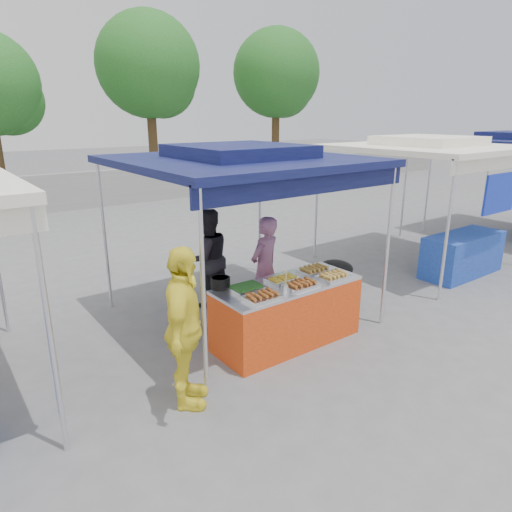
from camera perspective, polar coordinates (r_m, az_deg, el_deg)
ground_plane at (r=6.43m, az=3.25°, el=-10.27°), size 80.00×80.00×0.00m
back_wall at (r=15.97m, az=-23.07°, el=7.34°), size 40.00×0.25×1.20m
main_canopy at (r=6.50m, az=-1.99°, el=11.97°), size 3.20×3.20×2.57m
neighbor_stall_right at (r=9.65m, az=22.30°, el=7.82°), size 3.20×3.20×2.57m
tree_2 at (r=19.30m, az=-12.94°, el=21.70°), size 3.92×3.92×6.74m
tree_3 at (r=22.44m, az=2.77°, el=21.40°), size 3.92×3.92×6.74m
vendor_table at (r=6.17m, az=3.91°, el=-7.10°), size 2.00×0.80×0.85m
food_tray_fl at (r=5.46m, az=0.75°, el=-5.13°), size 0.42×0.30×0.07m
food_tray_fm at (r=5.86m, az=5.63°, el=-3.65°), size 0.42×0.30×0.07m
food_tray_fr at (r=6.22m, az=9.63°, el=-2.54°), size 0.42×0.30×0.07m
food_tray_bl at (r=5.74m, az=-1.15°, el=-4.01°), size 0.42×0.30×0.07m
food_tray_bm at (r=6.05m, az=3.37°, el=-2.90°), size 0.42×0.30×0.07m
food_tray_br at (r=6.44m, az=7.25°, el=-1.76°), size 0.42×0.30×0.07m
cooking_pot at (r=5.83m, az=-4.47°, el=-3.34°), size 0.25×0.25×0.14m
skewer_cup at (r=5.67m, az=3.63°, el=-4.13°), size 0.08×0.08×0.10m
wok_burner at (r=7.03m, az=9.83°, el=-3.36°), size 0.52×0.52×0.88m
crate_left at (r=6.53m, az=-2.72°, el=-8.38°), size 0.47×0.33×0.28m
crate_right at (r=6.98m, az=1.52°, el=-6.54°), size 0.50×0.35×0.30m
crate_stacked at (r=6.87m, az=1.54°, el=-4.28°), size 0.49×0.34×0.29m
vendor_woman at (r=6.78m, az=1.10°, el=-1.52°), size 0.66×0.53×1.57m
helper_man at (r=7.27m, az=-6.05°, el=-0.28°), size 0.77×0.60×1.58m
customer_person at (r=4.77m, az=-8.95°, el=-9.01°), size 0.94×1.08×1.75m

